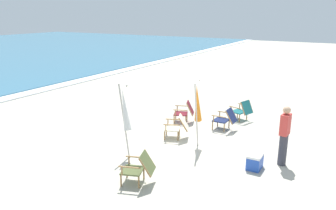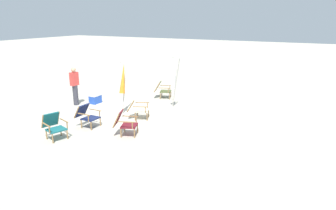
{
  "view_description": "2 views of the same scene",
  "coord_description": "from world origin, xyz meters",
  "px_view_note": "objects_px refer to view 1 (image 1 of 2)",
  "views": [
    {
      "loc": [
        -8.65,
        -3.61,
        3.95
      ],
      "look_at": [
        1.23,
        2.09,
        0.72
      ],
      "focal_mm": 35.0,
      "sensor_mm": 36.0,
      "label": 1
    },
    {
      "loc": [
        9.04,
        7.04,
        3.63
      ],
      "look_at": [
        0.31,
        2.48,
        0.75
      ],
      "focal_mm": 32.0,
      "sensor_mm": 36.0,
      "label": 2
    }
  ],
  "objects_px": {
    "beach_chair_front_right": "(242,110)",
    "umbrella_furled_orange": "(197,104)",
    "umbrella_furled_white": "(125,110)",
    "beach_chair_mid_center": "(139,167)",
    "beach_chair_far_center": "(185,111)",
    "cooler_box": "(255,161)",
    "person_near_chairs": "(284,135)",
    "beach_chair_front_left": "(177,126)",
    "beach_chair_back_right": "(226,118)"
  },
  "relations": [
    {
      "from": "beach_chair_front_right",
      "to": "umbrella_furled_orange",
      "type": "bearing_deg",
      "value": 172.57
    },
    {
      "from": "umbrella_furled_white",
      "to": "beach_chair_mid_center",
      "type": "bearing_deg",
      "value": -131.95
    },
    {
      "from": "beach_chair_far_center",
      "to": "cooler_box",
      "type": "relative_size",
      "value": 1.81
    },
    {
      "from": "beach_chair_mid_center",
      "to": "person_near_chairs",
      "type": "height_order",
      "value": "person_near_chairs"
    },
    {
      "from": "umbrella_furled_orange",
      "to": "umbrella_furled_white",
      "type": "relative_size",
      "value": 0.99
    },
    {
      "from": "person_near_chairs",
      "to": "beach_chair_front_right",
      "type": "bearing_deg",
      "value": 34.0
    },
    {
      "from": "beach_chair_far_center",
      "to": "beach_chair_front_left",
      "type": "xyz_separation_m",
      "value": [
        -1.56,
        -0.52,
        -0.01
      ]
    },
    {
      "from": "beach_chair_far_center",
      "to": "umbrella_furled_white",
      "type": "relative_size",
      "value": 0.42
    },
    {
      "from": "beach_chair_front_right",
      "to": "umbrella_furled_white",
      "type": "height_order",
      "value": "umbrella_furled_white"
    },
    {
      "from": "umbrella_furled_orange",
      "to": "cooler_box",
      "type": "xyz_separation_m",
      "value": [
        -0.52,
        -1.93,
        -1.16
      ]
    },
    {
      "from": "beach_chair_front_right",
      "to": "umbrella_furled_orange",
      "type": "height_order",
      "value": "umbrella_furled_orange"
    },
    {
      "from": "beach_chair_front_left",
      "to": "umbrella_furled_orange",
      "type": "distance_m",
      "value": 1.33
    },
    {
      "from": "beach_chair_front_left",
      "to": "beach_chair_back_right",
      "type": "bearing_deg",
      "value": -35.58
    },
    {
      "from": "beach_chair_mid_center",
      "to": "umbrella_furled_orange",
      "type": "bearing_deg",
      "value": -5.18
    },
    {
      "from": "beach_chair_front_left",
      "to": "beach_chair_mid_center",
      "type": "bearing_deg",
      "value": -168.48
    },
    {
      "from": "beach_chair_back_right",
      "to": "umbrella_furled_white",
      "type": "relative_size",
      "value": 0.37
    },
    {
      "from": "umbrella_furled_orange",
      "to": "umbrella_furled_white",
      "type": "xyz_separation_m",
      "value": [
        -1.6,
        1.44,
        0.02
      ]
    },
    {
      "from": "beach_chair_far_center",
      "to": "umbrella_furled_orange",
      "type": "distance_m",
      "value": 2.55
    },
    {
      "from": "umbrella_furled_white",
      "to": "person_near_chairs",
      "type": "height_order",
      "value": "umbrella_furled_white"
    },
    {
      "from": "beach_chair_mid_center",
      "to": "umbrella_furled_orange",
      "type": "distance_m",
      "value": 2.84
    },
    {
      "from": "beach_chair_back_right",
      "to": "person_near_chairs",
      "type": "bearing_deg",
      "value": -128.82
    },
    {
      "from": "beach_chair_front_right",
      "to": "umbrella_furled_orange",
      "type": "relative_size",
      "value": 0.42
    },
    {
      "from": "umbrella_furled_orange",
      "to": "beach_chair_far_center",
      "type": "bearing_deg",
      "value": 35.61
    },
    {
      "from": "person_near_chairs",
      "to": "beach_chair_back_right",
      "type": "bearing_deg",
      "value": 51.18
    },
    {
      "from": "beach_chair_front_right",
      "to": "umbrella_furled_orange",
      "type": "xyz_separation_m",
      "value": [
        -3.15,
        0.41,
        0.93
      ]
    },
    {
      "from": "umbrella_furled_white",
      "to": "cooler_box",
      "type": "distance_m",
      "value": 3.72
    },
    {
      "from": "beach_chair_front_right",
      "to": "cooler_box",
      "type": "bearing_deg",
      "value": -157.55
    },
    {
      "from": "beach_chair_front_right",
      "to": "beach_chair_mid_center",
      "type": "distance_m",
      "value": 5.86
    },
    {
      "from": "beach_chair_front_right",
      "to": "beach_chair_far_center",
      "type": "xyz_separation_m",
      "value": [
        -1.22,
        1.79,
        -0.0
      ]
    },
    {
      "from": "beach_chair_far_center",
      "to": "umbrella_furled_orange",
      "type": "xyz_separation_m",
      "value": [
        -1.93,
        -1.38,
        0.93
      ]
    },
    {
      "from": "beach_chair_front_right",
      "to": "beach_chair_front_left",
      "type": "bearing_deg",
      "value": 155.43
    },
    {
      "from": "umbrella_furled_white",
      "to": "beach_chair_front_right",
      "type": "bearing_deg",
      "value": -21.29
    },
    {
      "from": "beach_chair_mid_center",
      "to": "beach_chair_far_center",
      "type": "height_order",
      "value": "beach_chair_far_center"
    },
    {
      "from": "beach_chair_back_right",
      "to": "umbrella_furled_white",
      "type": "distance_m",
      "value": 3.98
    },
    {
      "from": "beach_chair_far_center",
      "to": "person_near_chairs",
      "type": "xyz_separation_m",
      "value": [
        -1.87,
        -3.88,
        0.41
      ]
    },
    {
      "from": "beach_chair_front_right",
      "to": "beach_chair_mid_center",
      "type": "bearing_deg",
      "value": 173.6
    },
    {
      "from": "beach_chair_front_left",
      "to": "umbrella_furled_white",
      "type": "height_order",
      "value": "umbrella_furled_white"
    },
    {
      "from": "umbrella_furled_white",
      "to": "cooler_box",
      "type": "relative_size",
      "value": 4.29
    },
    {
      "from": "beach_chair_far_center",
      "to": "beach_chair_mid_center",
      "type": "bearing_deg",
      "value": -166.09
    },
    {
      "from": "beach_chair_mid_center",
      "to": "beach_chair_front_left",
      "type": "distance_m",
      "value": 3.1
    },
    {
      "from": "umbrella_furled_orange",
      "to": "cooler_box",
      "type": "relative_size",
      "value": 4.24
    },
    {
      "from": "beach_chair_mid_center",
      "to": "umbrella_furled_white",
      "type": "height_order",
      "value": "umbrella_furled_white"
    },
    {
      "from": "cooler_box",
      "to": "umbrella_furled_white",
      "type": "bearing_deg",
      "value": 107.66
    },
    {
      "from": "beach_chair_mid_center",
      "to": "cooler_box",
      "type": "distance_m",
      "value": 3.06
    },
    {
      "from": "beach_chair_front_right",
      "to": "beach_chair_mid_center",
      "type": "xyz_separation_m",
      "value": [
        -5.82,
        0.65,
        -0.01
      ]
    },
    {
      "from": "person_near_chairs",
      "to": "cooler_box",
      "type": "distance_m",
      "value": 1.03
    },
    {
      "from": "beach_chair_mid_center",
      "to": "beach_chair_far_center",
      "type": "distance_m",
      "value": 4.74
    },
    {
      "from": "beach_chair_far_center",
      "to": "umbrella_furled_orange",
      "type": "height_order",
      "value": "umbrella_furled_orange"
    },
    {
      "from": "beach_chair_front_right",
      "to": "cooler_box",
      "type": "relative_size",
      "value": 1.77
    },
    {
      "from": "beach_chair_front_left",
      "to": "person_near_chairs",
      "type": "relative_size",
      "value": 0.57
    }
  ]
}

